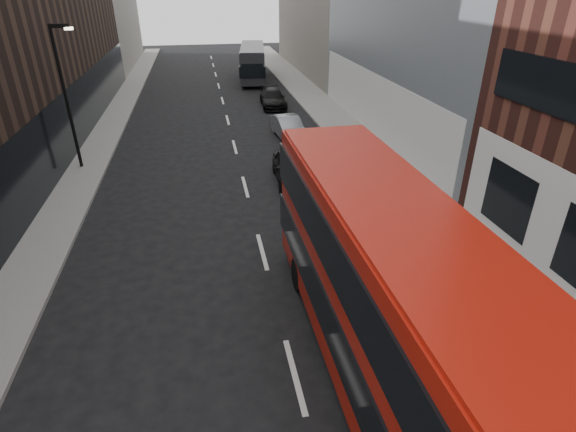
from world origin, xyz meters
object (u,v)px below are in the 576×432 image
red_bus (386,286)px  car_c (273,98)px  car_b (288,127)px  car_a (292,167)px  street_lamp (66,89)px  pedestrian (551,342)px  grey_bus (253,62)px

red_bus → car_c: (1.75, 27.41, -2.00)m
car_b → car_a: bearing=-105.6°
street_lamp → car_a: 11.77m
pedestrian → red_bus: bearing=-56.2°
red_bus → car_a: red_bus is taller
car_c → red_bus: bearing=-91.1°
grey_bus → car_b: 19.19m
car_c → pedestrian: bearing=-82.7°
red_bus → grey_bus: red_bus is taller
street_lamp → red_bus: 19.25m
red_bus → car_b: (1.43, 19.33, -1.98)m
car_b → pedestrian: (2.68, -20.23, 0.36)m
pedestrian → car_a: bearing=-117.9°
car_a → car_b: (1.12, 6.86, -0.05)m
car_b → pedestrian: 20.41m
street_lamp → car_c: street_lamp is taller
grey_bus → car_c: 11.13m
red_bus → car_c: size_ratio=2.62×
car_a → car_c: car_a is taller
grey_bus → car_a: grey_bus is taller
car_a → car_c: bearing=87.2°
red_bus → car_a: size_ratio=2.79×
grey_bus → pedestrian: bearing=-79.0°
car_a → car_b: car_a is taller
street_lamp → grey_bus: size_ratio=0.69×
car_a → pedestrian: 13.90m
street_lamp → car_c: bearing=43.0°
street_lamp → car_c: size_ratio=1.54×
red_bus → pedestrian: 4.51m
street_lamp → pedestrian: 22.58m
grey_bus → pedestrian: size_ratio=5.78×
grey_bus → car_a: bearing=-85.4°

